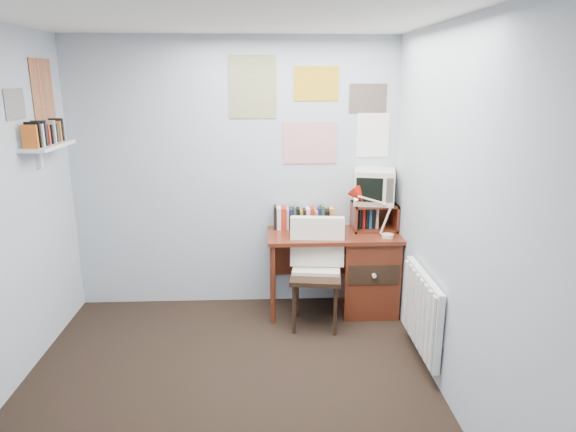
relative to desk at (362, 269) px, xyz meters
name	(u,v)px	position (x,y,z in m)	size (l,w,h in m)	color
ground	(225,410)	(-1.17, -1.48, -0.41)	(3.50, 3.50, 0.00)	black
back_wall	(235,176)	(-1.17, 0.27, 0.84)	(3.00, 0.02, 2.50)	#A9B5C1
right_wall	(464,227)	(0.33, -1.48, 0.84)	(0.02, 3.50, 2.50)	#A9B5C1
ceiling	(210,7)	(-1.17, -1.48, 2.09)	(3.00, 3.50, 0.02)	white
desk	(362,269)	(0.00, 0.00, 0.00)	(1.20, 0.55, 0.76)	#5C2415
desk_chair	(316,277)	(-0.46, -0.30, 0.06)	(0.47, 0.45, 0.93)	black
desk_lamp	(389,216)	(0.19, -0.14, 0.55)	(0.27, 0.23, 0.39)	#B2180B
tv_riser	(374,216)	(0.12, 0.11, 0.48)	(0.40, 0.30, 0.25)	#5C2415
crt_tv	(374,185)	(0.11, 0.13, 0.77)	(0.36, 0.33, 0.34)	beige
book_row	(306,217)	(-0.51, 0.18, 0.46)	(0.60, 0.14, 0.22)	#5C2415
radiator	(422,311)	(0.29, -0.93, 0.01)	(0.09, 0.80, 0.60)	white
wall_shelf	(48,146)	(-2.57, -0.38, 1.21)	(0.20, 0.62, 0.24)	white
posters_back	(310,110)	(-0.47, 0.26, 1.44)	(1.20, 0.01, 0.90)	white
posters_left	(29,96)	(-2.67, -0.38, 1.59)	(0.01, 0.70, 0.60)	white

